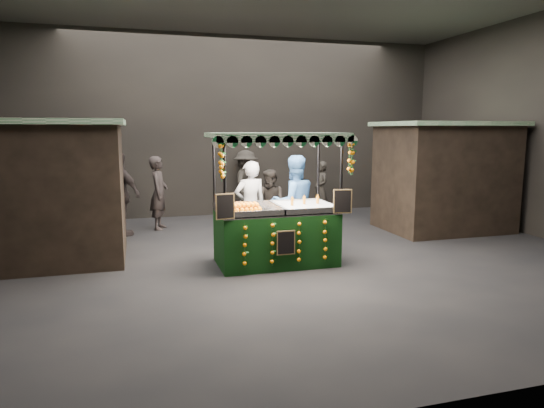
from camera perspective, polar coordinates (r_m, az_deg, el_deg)
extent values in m
plane|color=black|center=(9.11, 2.06, -6.48)|extent=(12.00, 12.00, 0.00)
cube|color=black|center=(13.62, -4.44, 9.25)|extent=(12.00, 0.10, 5.00)
cube|color=black|center=(4.31, 23.44, 9.28)|extent=(12.00, 0.10, 5.00)
cube|color=black|center=(9.57, -25.89, 1.02)|extent=(2.80, 2.00, 2.50)
cube|color=#125426|center=(9.50, -26.43, 8.80)|extent=(3.00, 2.20, 0.10)
cube|color=black|center=(12.21, 19.89, 2.91)|extent=(2.80, 2.00, 2.50)
cube|color=#125426|center=(12.15, 20.22, 9.01)|extent=(3.00, 2.20, 0.10)
cube|color=black|center=(8.64, 0.46, -4.06)|extent=(2.10, 1.14, 0.95)
cube|color=silver|center=(8.54, 0.46, -0.82)|extent=(2.10, 1.14, 0.04)
cylinder|color=black|center=(7.76, -5.64, -0.57)|extent=(0.05, 0.05, 2.29)
cylinder|color=black|center=(8.36, 8.24, 0.06)|extent=(0.05, 0.05, 2.29)
cylinder|color=black|center=(8.82, -6.90, 0.55)|extent=(0.05, 0.05, 2.29)
cylinder|color=black|center=(9.35, 5.53, 1.05)|extent=(0.05, 0.05, 2.29)
cube|color=#125426|center=(8.42, 0.47, 8.29)|extent=(2.33, 1.38, 0.08)
cube|color=silver|center=(8.71, 4.08, -0.28)|extent=(0.93, 1.03, 0.08)
cube|color=black|center=(7.70, -5.64, -0.29)|extent=(0.32, 0.09, 0.42)
cube|color=black|center=(8.31, 8.47, 0.33)|extent=(0.32, 0.09, 0.42)
cube|color=black|center=(8.06, 1.68, -4.67)|extent=(0.32, 0.02, 0.42)
imported|color=gray|center=(9.60, -2.62, -0.18)|extent=(0.71, 0.51, 1.80)
imported|color=#294F83|center=(9.50, 2.64, 0.08)|extent=(0.98, 0.79, 1.92)
imported|color=#2A2522|center=(10.90, -20.21, 0.70)|extent=(0.80, 0.62, 1.93)
imported|color=#2E2926|center=(10.68, -0.09, 0.05)|extent=(0.95, 0.94, 1.54)
imported|color=#2D2524|center=(11.30, -17.79, 1.13)|extent=(1.16, 1.11, 1.94)
imported|color=#2D2924|center=(13.36, -3.16, 2.51)|extent=(1.10, 1.37, 1.85)
imported|color=black|center=(11.10, -24.95, -0.35)|extent=(0.79, 0.54, 1.58)
imported|color=black|center=(13.56, 16.40, 2.05)|extent=(1.04, 1.71, 1.76)
imported|color=#282520|center=(13.24, 5.87, 1.75)|extent=(0.41, 0.59, 1.55)
imported|color=#2D2625|center=(11.87, -13.42, 1.30)|extent=(0.56, 0.73, 1.78)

